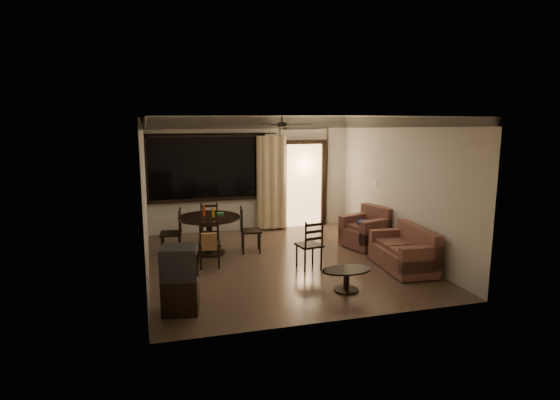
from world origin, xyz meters
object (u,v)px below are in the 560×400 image
object	(u,v)px
dining_chair_east	(250,239)
dining_chair_west	(172,242)
dining_table	(209,224)
tv_cabinet	(180,280)
armchair	(368,231)
side_chair	(309,254)
dining_chair_north	(210,231)
sofa	(406,253)
coffee_table	(347,276)
dining_chair_south	(210,251)

from	to	relation	value
dining_chair_east	dining_chair_west	bearing A→B (deg)	89.66
dining_table	tv_cabinet	distance (m)	2.90
armchair	dining_chair_east	bearing A→B (deg)	156.18
side_chair	dining_chair_east	bearing A→B (deg)	-66.95
dining_chair_north	side_chair	xyz separation A→B (m)	(1.56, -2.23, -0.00)
armchair	dining_chair_west	bearing A→B (deg)	155.69
tv_cabinet	side_chair	bearing A→B (deg)	39.05
dining_table	armchair	xyz separation A→B (m)	(3.36, -0.39, -0.27)
dining_chair_west	dining_chair_east	xyz separation A→B (m)	(1.59, -0.21, 0.00)
tv_cabinet	side_chair	world-z (taller)	tv_cabinet
dining_chair_north	dining_chair_east	bearing A→B (deg)	136.76
dining_chair_north	sofa	bearing A→B (deg)	147.70
dining_table	dining_chair_east	world-z (taller)	dining_table
dining_chair_north	coffee_table	size ratio (longest dim) A/B	1.14
dining_chair_north	tv_cabinet	bearing A→B (deg)	83.66
armchair	dining_chair_south	bearing A→B (deg)	170.11
dining_chair_south	dining_chair_north	size ratio (longest dim) A/B	1.00
dining_chair_east	armchair	world-z (taller)	dining_chair_east
dining_table	dining_chair_west	distance (m)	0.83
tv_cabinet	side_chair	size ratio (longest dim) A/B	1.04
dining_table	coffee_table	world-z (taller)	dining_table
tv_cabinet	side_chair	xyz separation A→B (m)	(2.43, 1.34, -0.21)
dining_table	dining_chair_west	world-z (taller)	dining_table
sofa	dining_chair_south	bearing A→B (deg)	165.99
dining_table	sofa	xyz separation A→B (m)	(3.38, -1.94, -0.31)
dining_table	dining_chair_south	distance (m)	0.91
tv_cabinet	coffee_table	size ratio (longest dim) A/B	1.19
sofa	side_chair	distance (m)	1.79
dining_chair_west	dining_table	bearing A→B (deg)	89.37
dining_table	dining_chair_north	bearing A→B (deg)	82.82
dining_table	coffee_table	xyz separation A→B (m)	(1.88, -2.67, -0.37)
dining_chair_north	tv_cabinet	xyz separation A→B (m)	(-0.87, -3.57, 0.21)
dining_chair_south	tv_cabinet	xyz separation A→B (m)	(-0.66, -1.94, 0.19)
armchair	coffee_table	size ratio (longest dim) A/B	1.27
armchair	sofa	bearing A→B (deg)	-106.66
side_chair	armchair	bearing A→B (deg)	-156.68
tv_cabinet	dining_table	bearing A→B (deg)	84.75
dining_chair_south	coffee_table	world-z (taller)	dining_chair_south
dining_chair_north	dining_chair_south	bearing A→B (deg)	90.00
dining_chair_east	side_chair	distance (m)	1.58
dining_chair_south	dining_chair_west	bearing A→B (deg)	131.37
dining_table	armchair	distance (m)	3.40
dining_chair_west	dining_chair_south	bearing A→B (deg)	41.37
dining_table	side_chair	bearing A→B (deg)	-41.18
dining_chair_east	tv_cabinet	size ratio (longest dim) A/B	0.96
dining_chair_south	armchair	bearing A→B (deg)	14.88
dining_chair_south	side_chair	size ratio (longest dim) A/B	1.00
dining_table	dining_chair_west	bearing A→B (deg)	172.09
dining_chair_south	dining_table	bearing A→B (deg)	89.90
dining_chair_east	side_chair	size ratio (longest dim) A/B	1.00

